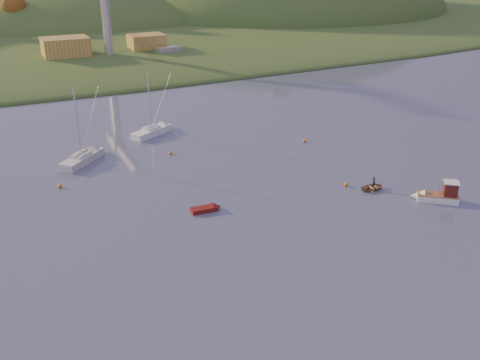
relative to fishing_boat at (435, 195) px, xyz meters
name	(u,v)px	position (x,y,z in m)	size (l,w,h in m)	color
far_shore	(42,18)	(-17.27, 205.19, -0.77)	(620.00, 220.00, 1.50)	#2C4B1E
shore_slope	(70,40)	(-17.27, 140.19, -0.77)	(640.00, 150.00, 7.00)	#2C4B1E
hill_center	(75,22)	(-7.27, 185.19, -0.77)	(140.00, 120.00, 36.00)	#2C4B1E
hill_right	(279,15)	(77.73, 170.19, -0.77)	(150.00, 130.00, 60.00)	#2C4B1E
hillside_trees	(60,32)	(-17.27, 160.19, -0.77)	(280.00, 50.00, 32.00)	#183F16
wharf	(120,58)	(-12.27, 97.19, 0.43)	(42.00, 16.00, 2.40)	slate
shed_west	(66,47)	(-25.27, 98.19, 4.03)	(11.00, 8.00, 4.80)	#A47C36
shed_east	(147,42)	(-4.27, 99.19, 3.63)	(9.00, 7.00, 4.00)	#A47C36
fishing_boat	(435,195)	(0.00, 0.00, 0.00)	(5.35, 4.74, 3.50)	silver
sailboat_near	(82,158)	(-35.11, 30.96, -0.07)	(7.14, 6.93, 10.62)	silver
sailboat_far	(152,131)	(-22.70, 38.21, -0.09)	(7.48, 5.46, 10.17)	white
canoe	(373,187)	(-4.42, 5.76, -0.45)	(2.24, 3.13, 0.65)	#987454
paddler	(374,184)	(-4.42, 5.76, -0.06)	(0.52, 0.34, 1.43)	black
red_tender	(210,208)	(-24.92, 9.60, -0.52)	(3.67, 1.44, 1.23)	#60110D
work_vessel	(169,56)	(-0.46, 93.19, 0.57)	(15.43, 8.33, 3.76)	slate
buoy_1	(346,184)	(-6.84, 8.10, -0.52)	(0.50, 0.50, 0.50)	orange
buoy_2	(60,186)	(-39.34, 23.63, -0.52)	(0.50, 0.50, 0.50)	orange
buoy_3	(171,153)	(-22.92, 28.61, -0.52)	(0.50, 0.50, 0.50)	orange
buoy_4	(305,141)	(-2.52, 24.41, -0.52)	(0.50, 0.50, 0.50)	orange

